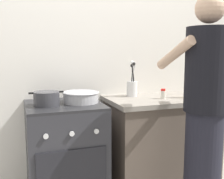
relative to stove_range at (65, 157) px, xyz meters
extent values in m
cube|color=silver|center=(0.55, 0.35, 0.80)|extent=(3.20, 0.10, 2.50)
cube|color=brown|center=(0.90, 0.00, -0.02)|extent=(0.96, 0.56, 0.86)
cube|color=gray|center=(0.90, 0.00, 0.43)|extent=(1.00, 0.60, 0.04)
cube|color=#2D2D33|center=(0.00, 0.00, -0.01)|extent=(0.60, 0.60, 0.88)
cube|color=#232326|center=(0.00, 0.00, 0.44)|extent=(0.60, 0.60, 0.02)
cube|color=black|center=(0.00, -0.30, -0.03)|extent=(0.51, 0.01, 0.40)
cylinder|color=silver|center=(-0.18, -0.31, 0.29)|extent=(0.04, 0.01, 0.04)
cylinder|color=silver|center=(0.00, -0.31, 0.29)|extent=(0.04, 0.01, 0.04)
cylinder|color=silver|center=(0.18, -0.31, 0.29)|extent=(0.04, 0.01, 0.04)
cylinder|color=#38383D|center=(-0.14, -0.04, 0.51)|extent=(0.20, 0.20, 0.11)
cube|color=black|center=(-0.25, -0.04, 0.55)|extent=(0.04, 0.02, 0.01)
cube|color=black|center=(-0.03, -0.04, 0.55)|extent=(0.04, 0.02, 0.01)
cylinder|color=#B7B7BC|center=(0.14, 0.00, 0.49)|extent=(0.29, 0.29, 0.09)
torus|color=#B7B7BC|center=(0.14, 0.00, 0.53)|extent=(0.30, 0.30, 0.01)
cylinder|color=silver|center=(0.66, 0.15, 0.52)|extent=(0.10, 0.10, 0.14)
cylinder|color=black|center=(0.67, 0.14, 0.60)|extent=(0.06, 0.05, 0.28)
sphere|color=black|center=(0.67, 0.14, 0.75)|extent=(0.03, 0.03, 0.03)
cylinder|color=black|center=(0.66, 0.16, 0.60)|extent=(0.03, 0.02, 0.26)
sphere|color=black|center=(0.66, 0.16, 0.74)|extent=(0.03, 0.03, 0.03)
cylinder|color=silver|center=(0.67, 0.15, 0.61)|extent=(0.02, 0.03, 0.29)
sphere|color=silver|center=(0.67, 0.15, 0.76)|extent=(0.03, 0.03, 0.03)
cylinder|color=white|center=(0.66, 0.16, 0.61)|extent=(0.08, 0.02, 0.29)
sphere|color=white|center=(0.66, 0.16, 0.77)|extent=(0.03, 0.03, 0.03)
cylinder|color=silver|center=(0.87, -0.06, 0.49)|extent=(0.04, 0.04, 0.07)
cylinder|color=red|center=(0.87, -0.06, 0.53)|extent=(0.04, 0.04, 0.02)
cylinder|color=gold|center=(1.10, -0.10, 0.54)|extent=(0.06, 0.06, 0.17)
cylinder|color=gold|center=(1.10, -0.10, 0.64)|extent=(0.03, 0.03, 0.04)
cylinder|color=black|center=(1.10, -0.10, 0.67)|extent=(0.03, 0.03, 0.02)
cylinder|color=black|center=(0.88, -0.61, 0.00)|extent=(0.26, 0.26, 0.90)
cylinder|color=black|center=(0.88, -0.61, 0.74)|extent=(0.30, 0.30, 0.58)
sphere|color=#D3AA8C|center=(0.88, -0.61, 1.15)|extent=(0.20, 0.20, 0.20)
cylinder|color=#D3AA8C|center=(0.71, -0.47, 0.85)|extent=(0.07, 0.41, 0.24)
cylinder|color=#D3AA8C|center=(1.05, -0.47, 0.85)|extent=(0.07, 0.41, 0.24)
camera|label=1|loc=(-0.35, -2.14, 0.86)|focal=43.39mm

